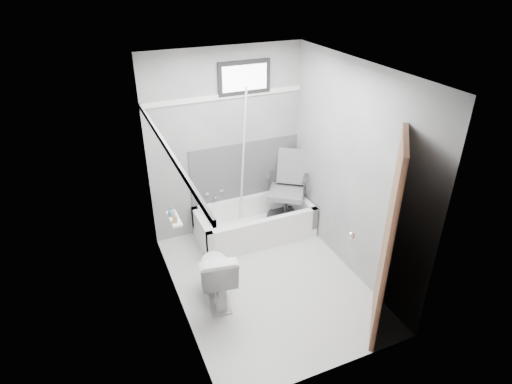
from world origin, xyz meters
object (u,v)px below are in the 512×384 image
door (433,253)px  soap_bottle_a (175,217)px  bathtub (255,222)px  soap_bottle_b (171,211)px  office_chair (286,188)px  toilet (216,274)px

door → soap_bottle_a: 2.45m
bathtub → door: door is taller
door → soap_bottle_b: bearing=139.1°
bathtub → office_chair: bearing=5.9°
bathtub → soap_bottle_a: soap_bottle_a is taller
office_chair → soap_bottle_b: 1.79m
soap_bottle_a → soap_bottle_b: 0.14m
bathtub → soap_bottle_a: bearing=-149.5°
soap_bottle_b → door: bearing=-40.9°
office_chair → toilet: 1.68m
toilet → door: 2.14m
office_chair → toilet: (-1.33, -1.00, -0.25)m
bathtub → soap_bottle_b: (-1.17, -0.55, 0.75)m
bathtub → soap_bottle_a: 1.55m
bathtub → soap_bottle_b: bearing=-154.9°
office_chair → soap_bottle_b: bearing=-125.0°
toilet → bathtub: bearing=-122.6°
toilet → door: (1.60, -1.26, 0.66)m
door → soap_bottle_a: size_ratio=19.69×
bathtub → door: (0.75, -2.21, 0.79)m
door → soap_bottle_b: 2.54m
bathtub → office_chair: 0.61m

